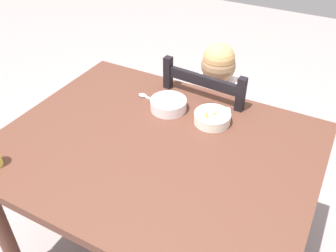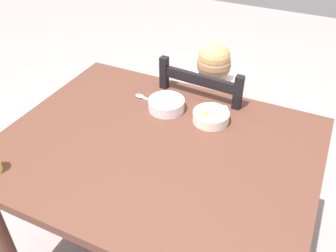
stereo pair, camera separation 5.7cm
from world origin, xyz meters
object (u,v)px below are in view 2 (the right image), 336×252
(bowl_of_peas, at_px, (166,104))
(bowl_of_carrots, at_px, (211,116))
(child_figure, at_px, (209,103))
(dining_table, at_px, (157,163))
(dining_chair, at_px, (207,130))
(spoon, at_px, (143,97))

(bowl_of_peas, relative_size, bowl_of_carrots, 1.04)
(bowl_of_carrots, bearing_deg, child_figure, 110.15)
(dining_table, distance_m, child_figure, 0.54)
(dining_table, xyz_separation_m, bowl_of_carrots, (0.14, 0.25, 0.13))
(dining_chair, relative_size, bowl_of_carrots, 5.80)
(dining_chair, relative_size, child_figure, 0.95)
(bowl_of_carrots, distance_m, spoon, 0.36)
(bowl_of_carrots, relative_size, spoon, 1.14)
(bowl_of_peas, distance_m, bowl_of_carrots, 0.21)
(child_figure, bearing_deg, spoon, -134.26)
(dining_chair, bearing_deg, dining_table, -93.23)
(dining_table, bearing_deg, spoon, 127.14)
(dining_chair, bearing_deg, child_figure, -68.78)
(child_figure, height_order, bowl_of_peas, child_figure)
(dining_table, height_order, dining_chair, dining_chair)
(child_figure, bearing_deg, dining_table, -93.61)
(bowl_of_carrots, xyz_separation_m, spoon, (-0.36, 0.04, -0.02))
(dining_chair, distance_m, bowl_of_peas, 0.46)
(spoon, bearing_deg, bowl_of_peas, -14.51)
(dining_table, relative_size, bowl_of_peas, 7.67)
(child_figure, xyz_separation_m, spoon, (-0.25, -0.26, 0.12))
(child_figure, relative_size, bowl_of_peas, 5.89)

